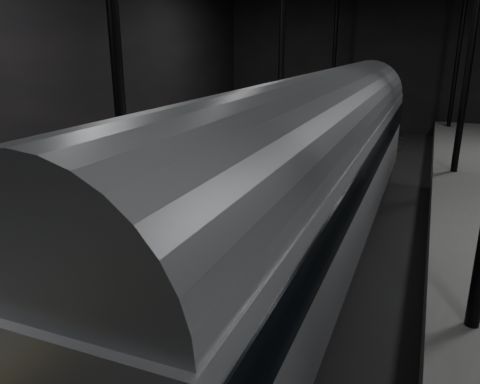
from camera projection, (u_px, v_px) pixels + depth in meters
The scene contains 6 objects.
ground at pixel (318, 255), 14.01m from camera, with size 44.00×44.00×0.00m, color black.
platform_left at pixel (110, 208), 16.55m from camera, with size 9.00×43.80×1.00m, color #595956.
tactile_strip at pixel (219, 210), 14.87m from camera, with size 0.50×43.80×0.01m, color #8A6019.
track at pixel (318, 253), 13.99m from camera, with size 2.40×43.00×0.24m.
train at pixel (318, 166), 12.49m from camera, with size 2.95×19.68×5.26m.
woman at pixel (202, 181), 15.16m from camera, with size 0.60×0.39×1.65m, color tan.
Camera 1 is at (2.63, -12.72, 6.05)m, focal length 35.00 mm.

